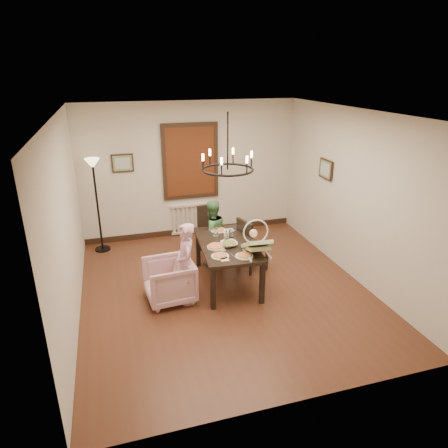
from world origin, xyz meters
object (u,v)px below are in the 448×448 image
elderly_woman (186,270)px  drinking_glass (226,241)px  chair_right (253,244)px  baby_bouncer (257,243)px  chair_far (211,230)px  armchair (169,281)px  seated_man (212,238)px  dining_table (227,248)px  floor_lamp (98,207)px

elderly_woman → drinking_glass: 0.83m
chair_right → baby_bouncer: (-0.28, -0.87, 0.43)m
chair_far → armchair: chair_far is taller
chair_far → seated_man: (-0.11, -0.45, 0.04)m
seated_man → drinking_glass: seated_man is taller
seated_man → drinking_glass: bearing=77.5°
drinking_glass → armchair: bearing=-168.7°
chair_right → baby_bouncer: 1.01m
elderly_woman → baby_bouncer: bearing=86.0°
dining_table → chair_far: 1.23m
armchair → seated_man: seated_man is taller
chair_right → elderly_woman: size_ratio=0.92×
chair_far → baby_bouncer: size_ratio=1.64×
armchair → chair_right: bearing=106.0°
chair_right → seated_man: (-0.65, 0.41, 0.02)m
armchair → elderly_woman: 0.34m
floor_lamp → armchair: bearing=-65.7°
elderly_woman → drinking_glass: elderly_woman is taller
chair_far → elderly_woman: elderly_woman is taller
chair_right → elderly_woman: 1.53m
chair_far → armchair: 1.81m
armchair → seated_man: 1.39m
seated_man → drinking_glass: (0.03, -0.82, 0.29)m
armchair → drinking_glass: size_ratio=5.51×
chair_right → floor_lamp: (-2.59, 1.61, 0.41)m
baby_bouncer → floor_lamp: floor_lamp is taller
chair_right → floor_lamp: 3.08m
armchair → drinking_glass: bearing=96.6°
elderly_woman → floor_lamp: size_ratio=0.59×
dining_table → drinking_glass: 0.16m
baby_bouncer → floor_lamp: (-2.31, 2.47, -0.02)m
floor_lamp → chair_far: bearing=-20.0°
dining_table → floor_lamp: size_ratio=0.90×
dining_table → elderly_woman: bearing=-150.2°
dining_table → chair_far: chair_far is taller
seated_man → baby_bouncer: bearing=92.0°
chair_far → chair_right: size_ratio=0.97×
dining_table → drinking_glass: size_ratio=12.23×
dining_table → elderly_woman: (-0.76, -0.37, -0.12)m
floor_lamp → drinking_glass: bearing=-45.7°
armchair → floor_lamp: size_ratio=0.41×
baby_bouncer → drinking_glass: baby_bouncer is taller
chair_right → chair_far: bearing=15.8°
chair_far → baby_bouncer: 1.81m
chair_right → drinking_glass: bearing=106.8°
elderly_woman → seated_man: 1.32m
chair_far → floor_lamp: floor_lamp is taller
baby_bouncer → seated_man: bearing=110.7°
chair_far → floor_lamp: 2.22m
chair_right → dining_table: bearing=104.9°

